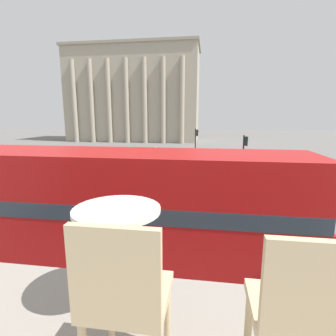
% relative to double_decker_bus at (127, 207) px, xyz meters
% --- Properties ---
extents(double_decker_bus, '(11.15, 2.71, 3.98)m').
position_rel_double_decker_bus_xyz_m(double_decker_bus, '(0.00, 0.00, 0.00)').
color(double_decker_bus, black).
rests_on(double_decker_bus, ground_plane).
extents(cafe_dining_table, '(0.60, 0.60, 0.73)m').
position_rel_double_decker_bus_xyz_m(cafe_dining_table, '(1.83, -5.90, 1.98)').
color(cafe_dining_table, '#2D2D30').
rests_on(cafe_dining_table, cafe_floor_slab).
extents(cafe_chair_0, '(0.40, 0.40, 0.91)m').
position_rel_double_decker_bus_xyz_m(cafe_chair_0, '(2.06, -6.48, 1.96)').
color(cafe_chair_0, '#D1B789').
rests_on(cafe_chair_0, cafe_floor_slab).
extents(cafe_chair_1, '(0.40, 0.40, 0.91)m').
position_rel_double_decker_bus_xyz_m(cafe_chair_1, '(2.85, -6.48, 1.96)').
color(cafe_chair_1, '#D1B789').
rests_on(cafe_chair_1, cafe_floor_slab).
extents(plaza_building_left, '(27.14, 11.80, 18.94)m').
position_rel_double_decker_bus_xyz_m(plaza_building_left, '(-12.98, 47.69, 7.23)').
color(plaza_building_left, '#A39984').
rests_on(plaza_building_left, ground_plane).
extents(traffic_light_near, '(0.42, 0.24, 3.32)m').
position_rel_double_decker_bus_xyz_m(traffic_light_near, '(-1.90, 4.52, -0.04)').
color(traffic_light_near, black).
rests_on(traffic_light_near, ground_plane).
extents(traffic_light_mid, '(0.42, 0.24, 3.64)m').
position_rel_double_decker_bus_xyz_m(traffic_light_mid, '(5.26, 12.99, 0.15)').
color(traffic_light_mid, black).
rests_on(traffic_light_mid, ground_plane).
extents(traffic_light_far, '(0.42, 0.24, 3.71)m').
position_rel_double_decker_bus_xyz_m(traffic_light_far, '(1.22, 21.64, 0.20)').
color(traffic_light_far, black).
rests_on(traffic_light_far, ground_plane).
extents(car_maroon, '(4.20, 1.93, 1.35)m').
position_rel_double_decker_bus_xyz_m(car_maroon, '(-5.82, 17.83, -1.53)').
color(car_maroon, black).
rests_on(car_maroon, ground_plane).
extents(car_navy, '(4.20, 1.93, 1.35)m').
position_rel_double_decker_bus_xyz_m(car_navy, '(5.69, 15.69, -1.53)').
color(car_navy, black).
rests_on(car_navy, ground_plane).
extents(pedestrian_red, '(0.32, 0.32, 1.72)m').
position_rel_double_decker_bus_xyz_m(pedestrian_red, '(4.90, 19.95, -1.24)').
color(pedestrian_red, '#282B33').
rests_on(pedestrian_red, ground_plane).
extents(pedestrian_white, '(0.32, 0.32, 1.80)m').
position_rel_double_decker_bus_xyz_m(pedestrian_white, '(-3.10, 20.32, -1.19)').
color(pedestrian_white, '#282B33').
rests_on(pedestrian_white, ground_plane).
extents(pedestrian_olive, '(0.32, 0.32, 1.80)m').
position_rel_double_decker_bus_xyz_m(pedestrian_olive, '(-3.88, 15.78, -1.19)').
color(pedestrian_olive, '#282B33').
rests_on(pedestrian_olive, ground_plane).
extents(pedestrian_grey, '(0.32, 0.32, 1.62)m').
position_rel_double_decker_bus_xyz_m(pedestrian_grey, '(7.86, 7.48, -1.30)').
color(pedestrian_grey, '#282B33').
rests_on(pedestrian_grey, ground_plane).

